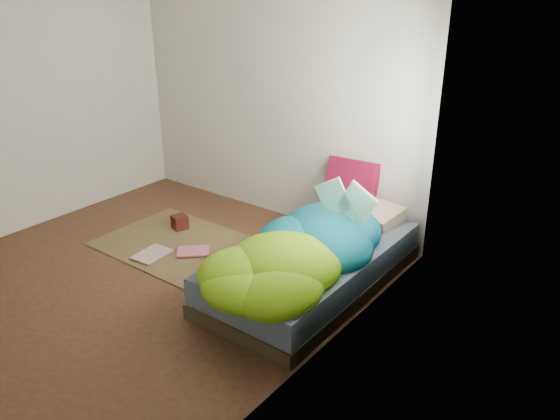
% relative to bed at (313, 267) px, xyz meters
% --- Properties ---
extents(ground, '(3.50, 3.50, 0.00)m').
position_rel_bed_xyz_m(ground, '(-1.22, -0.72, -0.17)').
color(ground, '#3D2A17').
rests_on(ground, ground).
extents(room_walls, '(3.54, 3.54, 2.62)m').
position_rel_bed_xyz_m(room_walls, '(-1.21, -0.71, 1.46)').
color(room_walls, silver).
rests_on(room_walls, ground).
extents(bed, '(1.00, 2.00, 0.34)m').
position_rel_bed_xyz_m(bed, '(0.00, 0.00, 0.00)').
color(bed, '#3D3321').
rests_on(bed, ground).
extents(duvet, '(0.96, 1.84, 0.34)m').
position_rel_bed_xyz_m(duvet, '(0.00, -0.22, 0.34)').
color(duvet, '#075D71').
rests_on(duvet, bed).
extents(rug, '(1.60, 1.10, 0.01)m').
position_rel_bed_xyz_m(rug, '(-1.37, -0.17, -0.16)').
color(rug, brown).
rests_on(rug, ground).
extents(pillow_floral, '(0.62, 0.45, 0.13)m').
position_rel_bed_xyz_m(pillow_floral, '(0.09, 0.81, 0.23)').
color(pillow_floral, beige).
rests_on(pillow_floral, bed).
extents(pillow_magenta, '(0.49, 0.19, 0.48)m').
position_rel_bed_xyz_m(pillow_magenta, '(-0.19, 0.91, 0.41)').
color(pillow_magenta, '#460416').
rests_on(pillow_magenta, bed).
extents(open_book, '(0.45, 0.11, 0.27)m').
position_rel_bed_xyz_m(open_book, '(0.14, 0.23, 0.65)').
color(open_book, '#297E37').
rests_on(open_book, duvet).
extents(wooden_box, '(0.18, 0.18, 0.14)m').
position_rel_bed_xyz_m(wooden_box, '(-1.68, 0.08, -0.09)').
color(wooden_box, '#3E1B0E').
rests_on(wooden_box, rug).
extents(floor_book_a, '(0.28, 0.36, 0.03)m').
position_rel_bed_xyz_m(floor_book_a, '(-1.57, -0.50, -0.14)').
color(floor_book_a, silver).
rests_on(floor_book_a, rug).
extents(floor_book_b, '(0.37, 0.36, 0.03)m').
position_rel_bed_xyz_m(floor_book_b, '(-1.26, -0.14, -0.14)').
color(floor_book_b, pink).
rests_on(floor_book_b, rug).
extents(floor_book_c, '(0.41, 0.39, 0.02)m').
position_rel_bed_xyz_m(floor_book_c, '(-0.78, -0.54, -0.14)').
color(floor_book_c, tan).
rests_on(floor_book_c, rug).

